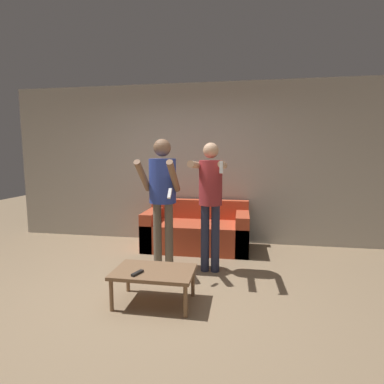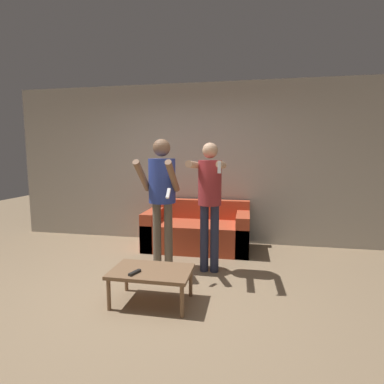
# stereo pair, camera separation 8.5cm
# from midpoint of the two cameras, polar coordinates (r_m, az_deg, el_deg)

# --- Properties ---
(ground_plane) EXTENTS (14.00, 14.00, 0.00)m
(ground_plane) POSITION_cam_midpoint_polar(r_m,az_deg,el_deg) (3.42, -6.67, -19.18)
(ground_plane) COLOR #937A5B
(wall_back) EXTENTS (6.40, 0.06, 2.70)m
(wall_back) POSITION_cam_midpoint_polar(r_m,az_deg,el_deg) (5.20, 0.30, 5.38)
(wall_back) COLOR #B7B2A8
(wall_back) RESTS_ON ground_plane
(couch) EXTENTS (1.65, 0.82, 0.75)m
(couch) POSITION_cam_midpoint_polar(r_m,az_deg,el_deg) (4.88, 1.55, -7.55)
(couch) COLOR #C64C2D
(couch) RESTS_ON ground_plane
(person_standing_left) EXTENTS (0.47, 0.64, 1.71)m
(person_standing_left) POSITION_cam_midpoint_polar(r_m,az_deg,el_deg) (3.89, -5.15, 0.72)
(person_standing_left) COLOR #6B6051
(person_standing_left) RESTS_ON ground_plane
(person_standing_right) EXTENTS (0.42, 0.69, 1.66)m
(person_standing_right) POSITION_cam_midpoint_polar(r_m,az_deg,el_deg) (3.77, 4.01, -0.18)
(person_standing_right) COLOR #282D47
(person_standing_right) RESTS_ON ground_plane
(coffee_table) EXTENTS (0.81, 0.51, 0.35)m
(coffee_table) POSITION_cam_midpoint_polar(r_m,az_deg,el_deg) (3.18, -6.97, -15.14)
(coffee_table) COLOR #846042
(coffee_table) RESTS_ON ground_plane
(remote_on_table) EXTENTS (0.09, 0.15, 0.02)m
(remote_on_table) POSITION_cam_midpoint_polar(r_m,az_deg,el_deg) (3.08, -10.06, -14.88)
(remote_on_table) COLOR black
(remote_on_table) RESTS_ON coffee_table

